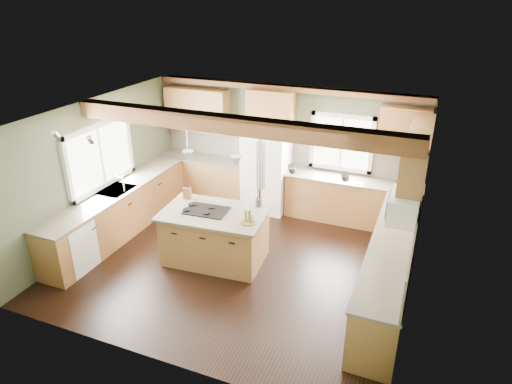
% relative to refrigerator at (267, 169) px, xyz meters
% --- Properties ---
extents(floor, '(5.60, 5.60, 0.00)m').
position_rel_refrigerator_xyz_m(floor, '(0.30, -2.12, -0.90)').
color(floor, black).
rests_on(floor, ground).
extents(ceiling, '(5.60, 5.60, 0.00)m').
position_rel_refrigerator_xyz_m(ceiling, '(0.30, -2.12, 1.70)').
color(ceiling, silver).
rests_on(ceiling, wall_back).
extents(wall_back, '(5.60, 0.00, 5.60)m').
position_rel_refrigerator_xyz_m(wall_back, '(0.30, 0.38, 0.40)').
color(wall_back, '#50573E').
rests_on(wall_back, ground).
extents(wall_left, '(0.00, 5.00, 5.00)m').
position_rel_refrigerator_xyz_m(wall_left, '(-2.50, -2.12, 0.40)').
color(wall_left, '#50573E').
rests_on(wall_left, ground).
extents(wall_right, '(0.00, 5.00, 5.00)m').
position_rel_refrigerator_xyz_m(wall_right, '(3.10, -2.12, 0.40)').
color(wall_right, '#50573E').
rests_on(wall_right, ground).
extents(ceiling_beam, '(5.55, 0.26, 0.26)m').
position_rel_refrigerator_xyz_m(ceiling_beam, '(0.30, -2.21, 1.57)').
color(ceiling_beam, brown).
rests_on(ceiling_beam, ceiling).
extents(soffit_trim, '(5.55, 0.20, 0.10)m').
position_rel_refrigerator_xyz_m(soffit_trim, '(0.30, 0.28, 1.64)').
color(soffit_trim, brown).
rests_on(soffit_trim, ceiling).
extents(backsplash_back, '(5.58, 0.03, 0.58)m').
position_rel_refrigerator_xyz_m(backsplash_back, '(0.30, 0.36, 0.31)').
color(backsplash_back, brown).
rests_on(backsplash_back, wall_back).
extents(backsplash_right, '(0.03, 3.70, 0.58)m').
position_rel_refrigerator_xyz_m(backsplash_right, '(3.08, -2.07, 0.31)').
color(backsplash_right, brown).
rests_on(backsplash_right, wall_right).
extents(base_cab_back_left, '(2.02, 0.60, 0.88)m').
position_rel_refrigerator_xyz_m(base_cab_back_left, '(-1.49, 0.08, -0.46)').
color(base_cab_back_left, brown).
rests_on(base_cab_back_left, floor).
extents(counter_back_left, '(2.06, 0.64, 0.04)m').
position_rel_refrigerator_xyz_m(counter_back_left, '(-1.49, 0.08, 0.00)').
color(counter_back_left, brown).
rests_on(counter_back_left, base_cab_back_left).
extents(base_cab_back_right, '(2.62, 0.60, 0.88)m').
position_rel_refrigerator_xyz_m(base_cab_back_right, '(1.79, 0.08, -0.46)').
color(base_cab_back_right, brown).
rests_on(base_cab_back_right, floor).
extents(counter_back_right, '(2.66, 0.64, 0.04)m').
position_rel_refrigerator_xyz_m(counter_back_right, '(1.79, 0.08, 0.00)').
color(counter_back_right, brown).
rests_on(counter_back_right, base_cab_back_right).
extents(base_cab_left, '(0.60, 3.70, 0.88)m').
position_rel_refrigerator_xyz_m(base_cab_left, '(-2.20, -2.07, -0.46)').
color(base_cab_left, brown).
rests_on(base_cab_left, floor).
extents(counter_left, '(0.64, 3.74, 0.04)m').
position_rel_refrigerator_xyz_m(counter_left, '(-2.20, -2.07, 0.00)').
color(counter_left, brown).
rests_on(counter_left, base_cab_left).
extents(base_cab_right, '(0.60, 3.70, 0.88)m').
position_rel_refrigerator_xyz_m(base_cab_right, '(2.80, -2.07, -0.46)').
color(base_cab_right, brown).
rests_on(base_cab_right, floor).
extents(counter_right, '(0.64, 3.74, 0.04)m').
position_rel_refrigerator_xyz_m(counter_right, '(2.80, -2.07, 0.00)').
color(counter_right, brown).
rests_on(counter_right, base_cab_right).
extents(upper_cab_back_left, '(1.40, 0.35, 0.90)m').
position_rel_refrigerator_xyz_m(upper_cab_back_left, '(-1.69, 0.21, 1.05)').
color(upper_cab_back_left, brown).
rests_on(upper_cab_back_left, wall_back).
extents(upper_cab_over_fridge, '(0.96, 0.35, 0.70)m').
position_rel_refrigerator_xyz_m(upper_cab_over_fridge, '(-0.00, 0.21, 1.25)').
color(upper_cab_over_fridge, brown).
rests_on(upper_cab_over_fridge, wall_back).
extents(upper_cab_right, '(0.35, 2.20, 0.90)m').
position_rel_refrigerator_xyz_m(upper_cab_right, '(2.92, -1.22, 1.05)').
color(upper_cab_right, brown).
rests_on(upper_cab_right, wall_right).
extents(upper_cab_back_corner, '(0.90, 0.35, 0.90)m').
position_rel_refrigerator_xyz_m(upper_cab_back_corner, '(2.60, 0.21, 1.05)').
color(upper_cab_back_corner, brown).
rests_on(upper_cab_back_corner, wall_back).
extents(window_left, '(0.04, 1.60, 1.05)m').
position_rel_refrigerator_xyz_m(window_left, '(-2.48, -2.07, 0.65)').
color(window_left, white).
rests_on(window_left, wall_left).
extents(window_back, '(1.10, 0.04, 1.00)m').
position_rel_refrigerator_xyz_m(window_back, '(1.45, 0.36, 0.65)').
color(window_back, white).
rests_on(window_back, wall_back).
extents(sink, '(0.50, 0.65, 0.03)m').
position_rel_refrigerator_xyz_m(sink, '(-2.20, -2.07, 0.01)').
color(sink, '#262628').
rests_on(sink, counter_left).
extents(faucet, '(0.02, 0.02, 0.28)m').
position_rel_refrigerator_xyz_m(faucet, '(-2.02, -2.07, 0.15)').
color(faucet, '#B2B2B7').
rests_on(faucet, sink).
extents(dishwasher, '(0.60, 0.60, 0.84)m').
position_rel_refrigerator_xyz_m(dishwasher, '(-2.19, -3.37, -0.47)').
color(dishwasher, white).
rests_on(dishwasher, floor).
extents(oven, '(0.60, 0.72, 0.84)m').
position_rel_refrigerator_xyz_m(oven, '(2.79, -3.37, -0.47)').
color(oven, white).
rests_on(oven, floor).
extents(microwave, '(0.40, 0.70, 0.38)m').
position_rel_refrigerator_xyz_m(microwave, '(2.88, -2.17, 0.65)').
color(microwave, white).
rests_on(microwave, wall_right).
extents(pendant_left, '(0.18, 0.18, 0.16)m').
position_rel_refrigerator_xyz_m(pendant_left, '(-0.51, -2.25, 0.98)').
color(pendant_left, '#B2B2B7').
rests_on(pendant_left, ceiling).
extents(pendant_right, '(0.18, 0.18, 0.16)m').
position_rel_refrigerator_xyz_m(pendant_right, '(0.31, -2.18, 0.98)').
color(pendant_right, '#B2B2B7').
rests_on(pendant_right, ceiling).
extents(refrigerator, '(0.90, 0.74, 1.80)m').
position_rel_refrigerator_xyz_m(refrigerator, '(0.00, 0.00, 0.00)').
color(refrigerator, white).
rests_on(refrigerator, floor).
extents(island, '(1.72, 1.13, 0.88)m').
position_rel_refrigerator_xyz_m(island, '(-0.10, -2.21, -0.46)').
color(island, brown).
rests_on(island, floor).
extents(island_top, '(1.84, 1.25, 0.04)m').
position_rel_refrigerator_xyz_m(island_top, '(-0.10, -2.21, 0.00)').
color(island_top, brown).
rests_on(island_top, island).
extents(cooktop, '(0.75, 0.53, 0.02)m').
position_rel_refrigerator_xyz_m(cooktop, '(-0.24, -2.23, 0.03)').
color(cooktop, black).
rests_on(cooktop, island_top).
extents(knife_block, '(0.14, 0.11, 0.21)m').
position_rel_refrigerator_xyz_m(knife_block, '(-0.78, -1.91, 0.12)').
color(knife_block, brown).
rests_on(knife_block, island_top).
extents(utensil_crock, '(0.14, 0.14, 0.14)m').
position_rel_refrigerator_xyz_m(utensil_crock, '(0.51, -1.73, 0.09)').
color(utensil_crock, '#443A36').
rests_on(utensil_crock, island_top).
extents(bottle_tray, '(0.26, 0.26, 0.22)m').
position_rel_refrigerator_xyz_m(bottle_tray, '(0.57, -2.34, 0.13)').
color(bottle_tray, brown).
rests_on(bottle_tray, island_top).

